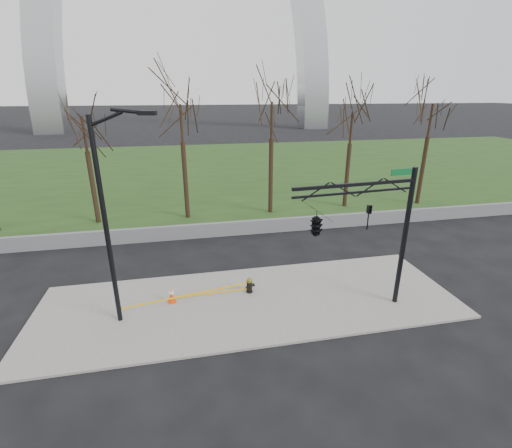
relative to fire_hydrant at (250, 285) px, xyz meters
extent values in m
plane|color=black|center=(-0.10, -0.75, -0.44)|extent=(500.00, 500.00, 0.00)
cube|color=gray|center=(-0.10, -0.75, -0.39)|extent=(18.00, 6.00, 0.10)
cube|color=#1F3D16|center=(-0.10, 29.25, -0.41)|extent=(120.00, 40.00, 0.06)
cube|color=#59595B|center=(-0.10, 7.25, 0.01)|extent=(60.00, 0.30, 0.90)
cylinder|color=black|center=(-0.01, 0.00, -0.32)|extent=(0.30, 0.30, 0.05)
cylinder|color=black|center=(-0.01, 0.00, -0.08)|extent=(0.23, 0.23, 0.53)
cylinder|color=black|center=(0.17, 0.04, -0.03)|extent=(0.21, 0.18, 0.14)
cylinder|color=black|center=(-0.14, -0.04, -0.06)|extent=(0.11, 0.11, 0.09)
cylinder|color=olive|center=(-0.01, 0.00, 0.21)|extent=(0.27, 0.27, 0.05)
ellipsoid|color=olive|center=(-0.01, 0.00, 0.26)|extent=(0.25, 0.25, 0.19)
cylinder|color=olive|center=(-0.01, 0.00, 0.37)|extent=(0.05, 0.05, 0.07)
cube|color=#EC3F0C|center=(-3.46, -0.13, -0.32)|extent=(0.36, 0.36, 0.04)
cone|color=#EC3F0C|center=(-3.46, -0.13, 0.00)|extent=(0.26, 0.26, 0.62)
cylinder|color=white|center=(-3.46, -0.13, 0.12)|extent=(0.20, 0.20, 0.09)
cylinder|color=black|center=(-5.48, -1.04, 3.56)|extent=(0.18, 0.18, 8.00)
cylinder|color=black|center=(-4.96, -1.22, 7.41)|extent=(1.23, 0.52, 0.56)
cylinder|color=black|center=(-4.15, -1.50, 7.66)|extent=(1.18, 0.50, 0.22)
cube|color=black|center=(-3.58, -1.69, 7.61)|extent=(0.64, 0.40, 0.14)
cylinder|color=black|center=(6.06, -2.03, 2.56)|extent=(0.20, 0.20, 6.00)
cube|color=black|center=(3.57, -2.24, 5.06)|extent=(4.99, 0.54, 0.12)
cube|color=black|center=(3.57, -2.24, 4.76)|extent=(4.99, 0.50, 0.08)
cube|color=#0C5926|center=(5.46, -2.08, 5.41)|extent=(0.90, 0.12, 0.25)
imported|color=black|center=(4.26, -2.18, 3.71)|extent=(0.18, 0.21, 1.00)
imported|color=black|center=(2.07, -2.36, 3.71)|extent=(0.73, 2.52, 1.00)
cube|color=#E1A90B|center=(-2.74, -0.52, 0.15)|extent=(5.47, 1.05, 0.08)
cube|color=#E1A90B|center=(-1.74, -0.06, -0.17)|extent=(3.45, 0.13, 0.08)
camera|label=1|loc=(-2.57, -14.00, 8.25)|focal=25.11mm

